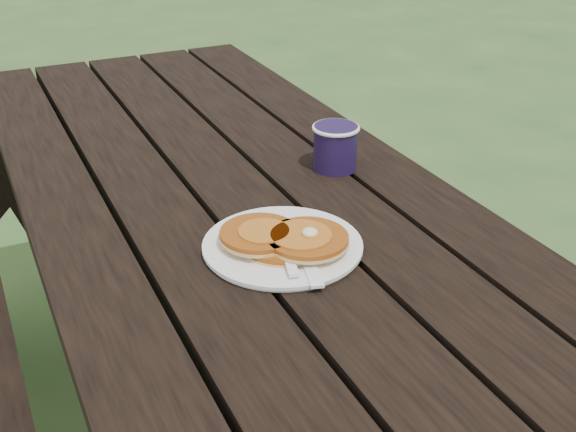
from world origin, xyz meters
name	(u,v)px	position (x,y,z in m)	size (l,w,h in m)	color
picnic_table	(228,330)	(0.00, 0.00, 0.37)	(1.36, 1.80, 0.75)	black
plate	(283,246)	(-0.01, -0.32, 0.76)	(0.25, 0.25, 0.01)	white
pancake_stack	(284,239)	(-0.02, -0.33, 0.77)	(0.19, 0.17, 0.04)	#A14E12
knife	(306,255)	(0.00, -0.37, 0.76)	(0.02, 0.18, 0.01)	white
fork	(288,257)	(-0.03, -0.37, 0.77)	(0.03, 0.16, 0.01)	white
coffee_cup	(335,144)	(0.21, -0.08, 0.80)	(0.09, 0.09, 0.09)	#1B0F33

